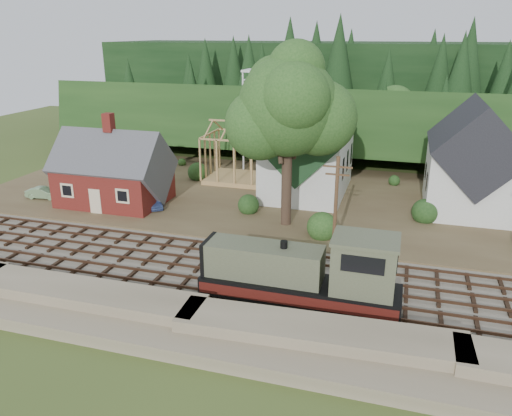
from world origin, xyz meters
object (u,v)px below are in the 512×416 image
(car_blue, at_px, (155,202))
(car_green, at_px, (43,193))
(locomotive, at_px, (307,275))
(patio_set, at_px, (111,187))

(car_blue, relative_size, car_green, 0.89)
(locomotive, height_order, patio_set, locomotive)
(locomotive, distance_m, patio_set, 24.78)
(locomotive, bearing_deg, car_green, 157.00)
(locomotive, xyz_separation_m, patio_set, (-21.64, 12.06, 0.29))
(patio_set, bearing_deg, car_blue, 21.71)
(car_green, height_order, patio_set, patio_set)
(car_blue, height_order, car_green, car_green)
(patio_set, bearing_deg, locomotive, -29.13)
(locomotive, relative_size, patio_set, 4.86)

